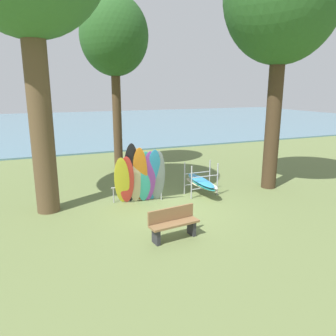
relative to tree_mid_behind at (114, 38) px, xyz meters
name	(u,v)px	position (x,y,z in m)	size (l,w,h in m)	color
ground_plane	(166,209)	(0.03, -6.31, -6.27)	(80.00, 80.00, 0.00)	olive
lake_water	(70,124)	(0.03, 22.30, -6.22)	(80.00, 36.00, 0.10)	slate
tree_mid_behind	(114,38)	(0.00, 0.00, 0.00)	(3.19, 3.19, 8.20)	#4C3823
leaning_board_pile	(140,177)	(-0.60, -5.45, -5.27)	(1.96, 1.06, 2.26)	yellow
board_storage_rack	(201,182)	(1.88, -5.34, -5.77)	(1.15, 2.13, 1.25)	#9EA0A5
park_bench	(173,223)	(-0.61, -8.40, -5.82)	(1.44, 0.58, 0.85)	#2D2D33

